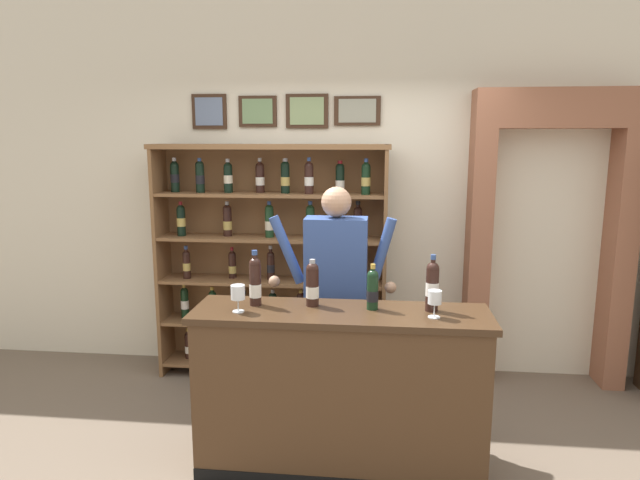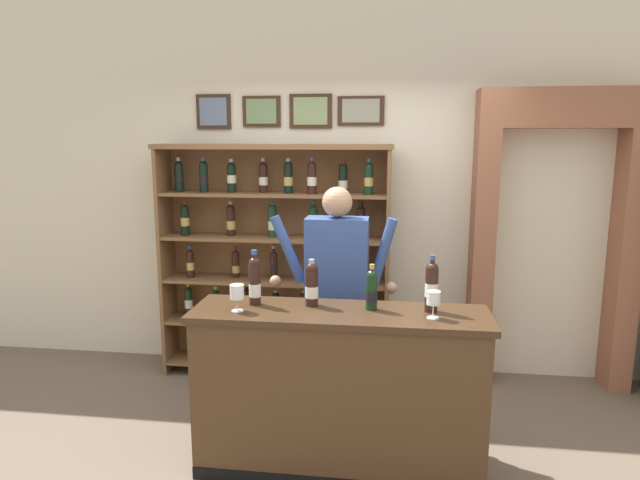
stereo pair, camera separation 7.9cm
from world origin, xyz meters
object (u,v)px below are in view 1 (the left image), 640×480
tasting_bottle_rosso (312,284)px  tasting_bottle_super_tuscan (373,289)px  wine_shelf (272,254)px  wine_glass_center (238,294)px  shopkeeper (336,280)px  tasting_bottle_grappa (432,285)px  tasting_counter (340,391)px  tasting_bottle_prosecco (255,281)px  wine_glass_spare (435,299)px

tasting_bottle_rosso → tasting_bottle_super_tuscan: 0.37m
wine_shelf → tasting_bottle_rosso: wine_shelf is taller
wine_glass_center → tasting_bottle_super_tuscan: bearing=10.0°
shopkeeper → tasting_bottle_grappa: size_ratio=5.01×
tasting_counter → tasting_bottle_grappa: 0.86m
wine_shelf → tasting_bottle_prosecco: bearing=-83.3°
wine_glass_center → tasting_bottle_prosecco: bearing=63.9°
wine_glass_spare → wine_glass_center: 1.14m
wine_shelf → tasting_bottle_super_tuscan: (0.86, -1.30, 0.08)m
wine_shelf → tasting_counter: (0.68, -1.36, -0.56)m
tasting_bottle_super_tuscan → tasting_bottle_grappa: (0.35, 0.01, 0.03)m
tasting_counter → tasting_bottle_grappa: bearing=6.6°
wine_glass_center → shopkeeper: bearing=51.0°
wine_shelf → wine_glass_spare: bearing=-49.4°
tasting_bottle_prosecco → tasting_bottle_rosso: (0.35, 0.02, -0.01)m
wine_shelf → tasting_bottle_super_tuscan: wine_shelf is taller
wine_shelf → wine_glass_center: bearing=-86.8°
tasting_counter → tasting_bottle_rosso: size_ratio=6.11×
tasting_bottle_prosecco → tasting_bottle_grappa: size_ratio=1.01×
shopkeeper → wine_glass_spare: size_ratio=10.68×
wine_shelf → shopkeeper: (0.60, -0.79, -0.00)m
shopkeeper → tasting_counter: bearing=-82.5°
wine_glass_spare → tasting_bottle_prosecco: bearing=173.2°
tasting_bottle_prosecco → wine_glass_center: (-0.07, -0.14, -0.04)m
shopkeeper → tasting_bottle_rosso: 0.50m
tasting_counter → tasting_bottle_rosso: 0.67m
wine_shelf → shopkeeper: bearing=-52.8°
shopkeeper → wine_glass_center: bearing=-129.0°
wine_glass_center → tasting_bottle_rosso: bearing=22.0°
tasting_bottle_prosecco → tasting_bottle_super_tuscan: tasting_bottle_prosecco is taller
tasting_bottle_rosso → wine_glass_spare: bearing=-11.9°
wine_glass_spare → wine_glass_center: bearing=-179.1°
wine_shelf → wine_glass_center: wine_shelf is taller
wine_glass_spare → wine_glass_center: (-1.14, -0.02, -0.00)m
tasting_counter → wine_glass_spare: bearing=-6.7°
tasting_bottle_prosecco → tasting_bottle_grappa: tasting_bottle_prosecco is taller
tasting_bottle_super_tuscan → tasting_bottle_rosso: bearing=175.1°
tasting_bottle_rosso → tasting_bottle_prosecco: bearing=-176.0°
tasting_counter → tasting_bottle_grappa: tasting_bottle_grappa is taller
wine_glass_spare → wine_glass_center: size_ratio=0.99×
tasting_bottle_super_tuscan → wine_glass_center: tasting_bottle_super_tuscan is taller
wine_glass_spare → tasting_bottle_rosso: bearing=168.1°
wine_shelf → tasting_counter: bearing=-63.5°
shopkeeper → tasting_bottle_super_tuscan: 0.58m
tasting_counter → tasting_bottle_prosecco: tasting_bottle_prosecco is taller
tasting_bottle_super_tuscan → tasting_bottle_grappa: size_ratio=0.81×
wine_shelf → tasting_bottle_prosecco: 1.31m
tasting_bottle_prosecco → tasting_bottle_rosso: size_ratio=1.18×
tasting_bottle_grappa → tasting_bottle_prosecco: bearing=180.0°
tasting_bottle_prosecco → wine_shelf: bearing=96.7°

